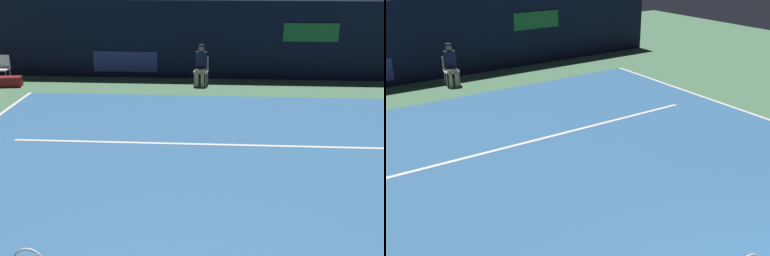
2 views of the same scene
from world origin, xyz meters
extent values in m
plane|color=#4C7A56|center=(0.00, 5.11, 0.00)|extent=(32.94, 32.94, 0.00)
cube|color=#336699|center=(0.00, 5.11, 0.01)|extent=(10.95, 12.22, 0.01)
cube|color=white|center=(0.00, 7.25, 0.01)|extent=(8.54, 0.10, 0.01)
cube|color=black|center=(0.00, 13.57, 1.30)|extent=(16.50, 0.30, 2.60)
cube|color=navy|center=(-2.89, 13.41, 0.55)|extent=(2.20, 0.04, 0.70)
cube|color=#1E6B2D|center=(3.30, 13.41, 1.60)|extent=(1.80, 0.04, 0.60)
cube|color=white|center=(-0.26, 12.50, 0.46)|extent=(0.49, 0.45, 0.04)
cube|color=white|center=(-0.23, 12.70, 0.69)|extent=(0.42, 0.08, 0.42)
cylinder|color=#B2B2B7|center=(-0.46, 12.36, 0.23)|extent=(0.03, 0.03, 0.46)
cylinder|color=#B2B2B7|center=(-0.09, 12.31, 0.23)|extent=(0.03, 0.03, 0.46)
cylinder|color=#B2B2B7|center=(-0.42, 12.70, 0.23)|extent=(0.03, 0.03, 0.46)
cylinder|color=#B2B2B7|center=(-0.05, 12.65, 0.23)|extent=(0.03, 0.03, 0.46)
cube|color=tan|center=(-0.27, 12.42, 0.50)|extent=(0.37, 0.44, 0.14)
cylinder|color=tan|center=(-0.38, 12.26, 0.23)|extent=(0.11, 0.11, 0.46)
cylinder|color=tan|center=(-0.20, 12.24, 0.23)|extent=(0.11, 0.11, 0.46)
cube|color=#141933|center=(-0.25, 12.54, 0.83)|extent=(0.36, 0.26, 0.52)
sphere|color=#8C6647|center=(-0.25, 12.54, 1.21)|extent=(0.20, 0.20, 0.20)
cylinder|color=#141933|center=(-0.25, 12.54, 1.30)|extent=(0.19, 0.19, 0.04)
cube|color=white|center=(-6.80, 12.42, 0.44)|extent=(0.44, 0.40, 0.04)
cube|color=white|center=(-6.80, 12.62, 0.67)|extent=(0.42, 0.03, 0.42)
cylinder|color=#B2B2B7|center=(-6.61, 12.25, 0.22)|extent=(0.03, 0.03, 0.44)
cylinder|color=#B2B2B7|center=(-6.62, 12.59, 0.22)|extent=(0.03, 0.03, 0.44)
cube|color=maroon|center=(-6.42, 11.96, 0.16)|extent=(0.88, 0.43, 0.32)
camera|label=1|loc=(0.44, -2.90, 4.03)|focal=45.75mm
camera|label=2|loc=(-4.58, -1.22, 4.23)|focal=42.73mm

